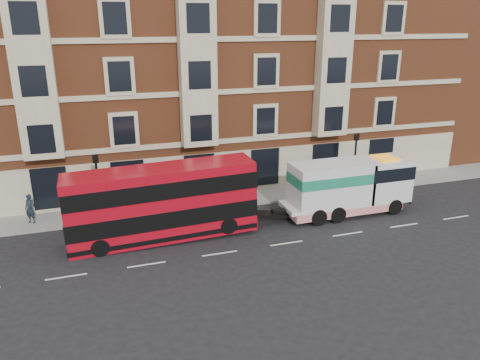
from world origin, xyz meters
The scene contains 8 objects.
ground centered at (0.00, 0.00, 0.00)m, with size 120.00×120.00×0.00m, color black.
sidewalk centered at (0.00, 7.50, 0.07)m, with size 90.00×3.00×0.15m, color slate.
victorian_terrace centered at (0.50, 15.00, 10.07)m, with size 45.00×12.00×20.40m.
lamp_post_west centered at (-6.00, 6.20, 2.68)m, with size 0.35×0.15×4.35m.
lamp_post_east centered at (12.00, 6.20, 2.68)m, with size 0.35×0.15×4.35m.
double_decker_bus centered at (-2.60, 2.85, 2.31)m, with size 10.77×2.47×4.36m.
tow_truck centered at (9.46, 2.85, 1.91)m, with size 8.62×2.55×3.59m.
pedestrian centered at (-10.17, 7.29, 1.10)m, with size 0.69×0.45×1.89m, color black.
Camera 1 is at (-6.06, -22.28, 12.24)m, focal length 35.00 mm.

